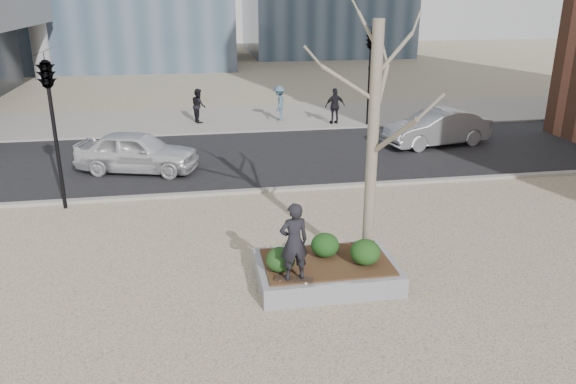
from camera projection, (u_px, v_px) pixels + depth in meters
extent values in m
plane|color=#BDAF8B|center=(281.00, 285.00, 12.12)|extent=(120.00, 120.00, 0.00)
cube|color=black|center=(239.00, 157.00, 21.40)|extent=(60.00, 8.00, 0.02)
cube|color=gray|center=(227.00, 119.00, 27.89)|extent=(60.00, 6.00, 0.02)
cube|color=gray|center=(326.00, 272.00, 12.21)|extent=(3.00, 2.00, 0.45)
cube|color=#382314|center=(326.00, 262.00, 12.13)|extent=(2.70, 1.70, 0.04)
ellipsoid|color=#133E17|center=(281.00, 260.00, 11.61)|extent=(0.61, 0.61, 0.52)
ellipsoid|color=#143D13|center=(325.00, 245.00, 12.26)|extent=(0.62, 0.62, 0.53)
ellipsoid|color=#153912|center=(365.00, 252.00, 11.91)|extent=(0.65, 0.65, 0.55)
imported|color=black|center=(294.00, 242.00, 11.04)|extent=(0.64, 0.47, 1.62)
imported|color=silver|center=(137.00, 152.00, 19.48)|extent=(4.52, 2.83, 1.43)
imported|color=gray|center=(436.00, 128.00, 22.86)|extent=(4.59, 2.36, 1.44)
imported|color=black|center=(199.00, 105.00, 26.87)|extent=(0.77, 0.90, 1.61)
imported|color=#3F5C72|center=(279.00, 103.00, 27.21)|extent=(0.88, 1.21, 1.69)
imported|color=black|center=(335.00, 106.00, 26.56)|extent=(1.03, 0.53, 1.69)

